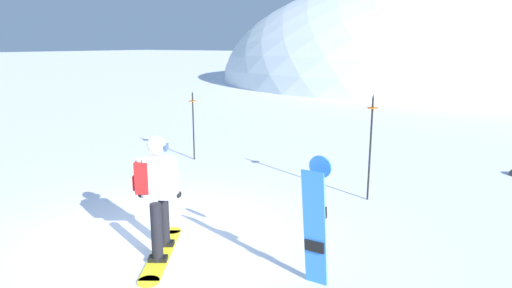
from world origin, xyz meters
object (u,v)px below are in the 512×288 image
object	(u,v)px
spare_snowboard	(315,222)
piste_marker_far	(371,141)
piste_marker_near	(193,121)
snowboarder_main	(157,193)

from	to	relation	value
spare_snowboard	piste_marker_far	size ratio (longest dim) A/B	0.81
piste_marker_near	piste_marker_far	size ratio (longest dim) A/B	0.87
snowboarder_main	piste_marker_near	xyz separation A→B (m)	(-2.98, 4.45, 0.10)
snowboarder_main	spare_snowboard	bearing A→B (deg)	9.08
snowboarder_main	piste_marker_far	distance (m)	4.20
snowboarder_main	piste_marker_far	size ratio (longest dim) A/B	0.84
piste_marker_far	snowboarder_main	bearing A→B (deg)	-115.49
piste_marker_near	piste_marker_far	distance (m)	4.83
snowboarder_main	piste_marker_far	bearing A→B (deg)	64.51
snowboarder_main	piste_marker_far	xyz separation A→B (m)	(1.80, 3.78, 0.24)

